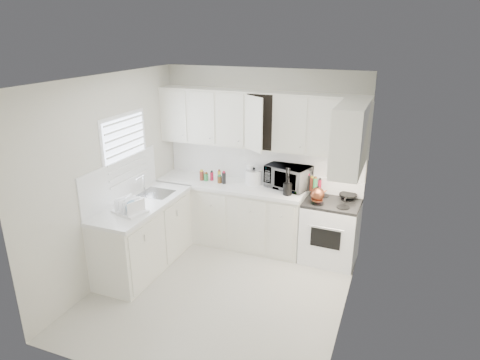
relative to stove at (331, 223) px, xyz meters
The scene contains 37 objects.
floor 1.80m from the stove, 131.13° to the right, with size 3.20×3.20×0.00m, color beige.
ceiling 2.65m from the stove, 131.13° to the right, with size 3.20×3.20×0.00m, color white.
wall_back 1.38m from the stove, 164.23° to the left, with size 3.00×3.00×0.00m, color silver.
wall_front 3.18m from the stove, 111.24° to the right, with size 3.00×3.00×0.00m, color silver.
wall_left 3.01m from the stove, 153.91° to the right, with size 3.20×3.20×0.00m, color silver.
wall_right 1.53m from the stove, 73.54° to the right, with size 3.20×3.20×0.00m, color silver.
window_blinds 2.93m from the stove, 160.26° to the right, with size 0.06×0.96×1.06m, color white, non-canonical shape.
lower_cabinets_back 1.52m from the stove, behind, with size 2.22×0.60×0.90m, color silver, non-canonical shape.
lower_cabinets_left 2.56m from the stove, 154.97° to the right, with size 0.60×1.60×0.90m, color silver, non-canonical shape.
countertop_back 1.55m from the stove, behind, with size 2.24×0.64×0.05m, color white.
countertop_left 2.58m from the stove, 154.88° to the right, with size 0.64×1.62×0.05m, color white.
backsplash_back 1.33m from the stove, 164.70° to the left, with size 2.98×0.02×0.55m, color white.
backsplash_left 2.90m from the stove, 157.46° to the right, with size 0.02×1.60×0.55m, color white.
upper_cabinets_back 1.46m from the stove, behind, with size 3.00×0.33×0.80m, color silver, non-canonical shape.
upper_cabinets_right 1.06m from the stove, 65.19° to the right, with size 0.33×0.90×0.80m, color silver, non-canonical shape.
sink 2.48m from the stove, 162.39° to the right, with size 0.42×0.38×0.30m, color gray, non-canonical shape.
stove is the anchor object (origin of this frame).
tea_kettle 0.54m from the stove, 138.37° to the right, with size 0.23×0.20×0.21m, color maroon, non-canonical shape.
frying_pan 0.46m from the stove, 41.63° to the left, with size 0.24×0.41×0.04m, color black, non-canonical shape.
microwave 0.90m from the stove, 166.78° to the left, with size 0.60×0.33×0.40m, color gray.
rice_cooker 1.29m from the stove, behind, with size 0.25×0.25×0.25m, color white, non-canonical shape.
paper_towel 1.37m from the stove, behind, with size 0.12×0.12×0.27m, color white.
utensil_crock 0.85m from the stove, 168.50° to the right, with size 0.13×0.13×0.40m, color black, non-canonical shape.
dish_rack 2.71m from the stove, 147.91° to the right, with size 0.39×0.29×0.21m, color white, non-canonical shape.
spice_left_0 2.03m from the stove, behind, with size 0.06×0.06×0.13m, color maroon.
spice_left_1 1.95m from the stove, behind, with size 0.06×0.06×0.13m, color #2A7F41.
spice_left_2 1.88m from the stove, behind, with size 0.06×0.06×0.13m, color #AE1734.
spice_left_3 1.80m from the stove, behind, with size 0.06×0.06×0.13m, color gold.
spice_left_4 1.73m from the stove, behind, with size 0.06×0.06×0.13m, color brown.
spice_left_5 1.66m from the stove, behind, with size 0.06×0.06×0.13m, color black.
sauce_right_0 0.74m from the stove, 161.92° to the left, with size 0.06×0.06×0.19m, color #AE1734.
sauce_right_1 0.69m from the stove, 166.51° to the left, with size 0.06×0.06×0.19m, color gold.
sauce_right_2 0.67m from the stove, 157.71° to the left, with size 0.06×0.06×0.19m, color brown.
sauce_right_3 0.62m from the stove, 162.77° to the left, with size 0.06×0.06×0.19m, color black.
sauce_right_4 0.60m from the stove, 151.17° to the left, with size 0.06×0.06×0.19m, color maroon.
sauce_right_5 0.56m from the stove, 156.32° to the left, with size 0.06×0.06×0.19m, color #2A7F41.
sauce_right_6 0.55m from the stove, 140.05° to the left, with size 0.06×0.06×0.19m, color #AE1734.
Camera 1 is at (1.89, -4.14, 3.10)m, focal length 31.86 mm.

